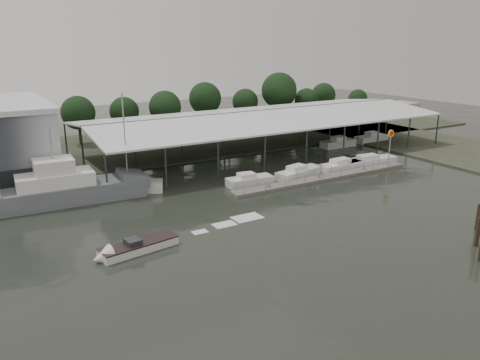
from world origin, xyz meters
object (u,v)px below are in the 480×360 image
grey_trawler (67,189)px  speedboat_underway (132,248)px  shell_fuel_sign (390,141)px  white_sailboat (123,187)px

grey_trawler → speedboat_underway: 16.89m
shell_fuel_sign → white_sailboat: size_ratio=0.46×
white_sailboat → speedboat_underway: 17.67m
shell_fuel_sign → grey_trawler: 43.94m
shell_fuel_sign → white_sailboat: (-36.65, 8.35, -3.28)m
white_sailboat → speedboat_underway: size_ratio=0.65×
speedboat_underway → grey_trawler: bearing=-91.9°
shell_fuel_sign → white_sailboat: 37.73m
shell_fuel_sign → speedboat_underway: (-41.13, -8.73, -3.53)m
shell_fuel_sign → grey_trawler: size_ratio=0.30×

